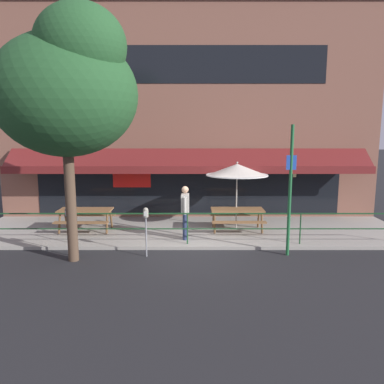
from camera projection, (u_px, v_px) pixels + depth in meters
ground_plane at (188, 250)px, 11.20m from camera, size 120.00×120.00×0.00m
patio_deck at (188, 231)px, 13.17m from camera, size 15.00×4.00×0.10m
restaurant_building at (189, 112)px, 14.68m from camera, size 15.00×1.60×8.55m
patio_railing at (188, 222)px, 11.37m from camera, size 13.84×0.04×0.97m
picnic_table_left at (86, 214)px, 12.87m from camera, size 1.80×1.42×0.76m
picnic_table_centre at (238, 214)px, 12.90m from camera, size 1.80×1.42×0.76m
patio_umbrella_centre at (238, 170)px, 12.95m from camera, size 2.14×2.14×2.38m
pedestrian_walking at (186, 210)px, 11.86m from camera, size 0.25×0.62×1.71m
parking_meter_near at (68, 216)px, 10.52m from camera, size 0.15×0.16×1.42m
parking_meter_far at (146, 217)px, 10.44m from camera, size 0.15×0.16×1.42m
street_sign_pole at (291, 190)px, 10.44m from camera, size 0.28×0.09×3.70m
street_tree_curbside at (68, 87)px, 9.49m from camera, size 3.74×3.36×6.59m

